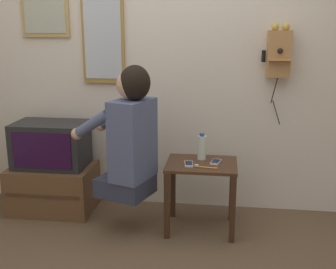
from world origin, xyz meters
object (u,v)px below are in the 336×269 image
at_px(water_bottle, 202,147).
at_px(toothbrush, 204,167).
at_px(television, 51,145).
at_px(wall_mirror, 103,36).
at_px(framed_picture, 45,8).
at_px(cell_phone_held, 189,164).
at_px(person, 130,134).
at_px(wall_phone_antique, 279,53).
at_px(cell_phone_spare, 216,162).

relative_size(water_bottle, toothbrush, 1.22).
bearing_deg(television, wall_mirror, 29.44).
bearing_deg(framed_picture, cell_phone_held, -21.33).
distance_m(person, toothbrush, 0.59).
distance_m(wall_phone_antique, cell_phone_spare, 0.97).
height_order(wall_phone_antique, water_bottle, wall_phone_antique).
relative_size(cell_phone_held, water_bottle, 0.64).
bearing_deg(cell_phone_spare, wall_mirror, 169.60).
relative_size(cell_phone_spare, water_bottle, 0.66).
distance_m(wall_mirror, water_bottle, 1.22).
height_order(wall_mirror, cell_phone_spare, wall_mirror).
bearing_deg(toothbrush, television, 84.33).
bearing_deg(toothbrush, wall_mirror, 66.05).
xyz_separation_m(person, cell_phone_held, (0.42, 0.06, -0.23)).
relative_size(framed_picture, cell_phone_held, 3.52).
bearing_deg(wall_mirror, framed_picture, 179.63).
bearing_deg(wall_mirror, cell_phone_held, -32.50).
distance_m(television, cell_phone_spare, 1.37).
xyz_separation_m(person, wall_mirror, (-0.33, 0.54, 0.68)).
distance_m(framed_picture, cell_phone_held, 1.74).
bearing_deg(water_bottle, person, -157.78).
relative_size(person, cell_phone_spare, 7.21).
bearing_deg(wall_phone_antique, cell_phone_spare, -140.95).
bearing_deg(wall_mirror, television, -150.56).
height_order(framed_picture, cell_phone_spare, framed_picture).
distance_m(television, framed_picture, 1.12).
bearing_deg(person, wall_phone_antique, -45.53).
bearing_deg(water_bottle, framed_picture, 165.72).
height_order(television, wall_mirror, wall_mirror).
xyz_separation_m(cell_phone_spare, toothbrush, (-0.08, -0.13, 0.00)).
relative_size(television, framed_picture, 1.27).
xyz_separation_m(wall_mirror, cell_phone_held, (0.75, -0.48, -0.90)).
height_order(television, cell_phone_spare, television).
height_order(wall_phone_antique, cell_phone_spare, wall_phone_antique).
bearing_deg(cell_phone_held, cell_phone_spare, 12.80).
relative_size(wall_phone_antique, cell_phone_held, 5.97).
xyz_separation_m(wall_mirror, cell_phone_spare, (0.95, -0.41, -0.90)).
bearing_deg(toothbrush, wall_phone_antique, -38.76).
relative_size(framed_picture, cell_phone_spare, 3.43).
xyz_separation_m(person, toothbrush, (0.54, 0.00, -0.22)).
bearing_deg(cell_phone_spare, water_bottle, 159.31).
height_order(television, framed_picture, framed_picture).
height_order(wall_mirror, water_bottle, wall_mirror).
xyz_separation_m(wall_mirror, water_bottle, (0.84, -0.33, -0.82)).
height_order(television, water_bottle, television).
relative_size(television, toothbrush, 3.50).
height_order(framed_picture, cell_phone_held, framed_picture).
xyz_separation_m(television, wall_mirror, (0.41, 0.23, 0.87)).
height_order(wall_phone_antique, toothbrush, wall_phone_antique).
bearing_deg(wall_phone_antique, cell_phone_held, -145.87).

